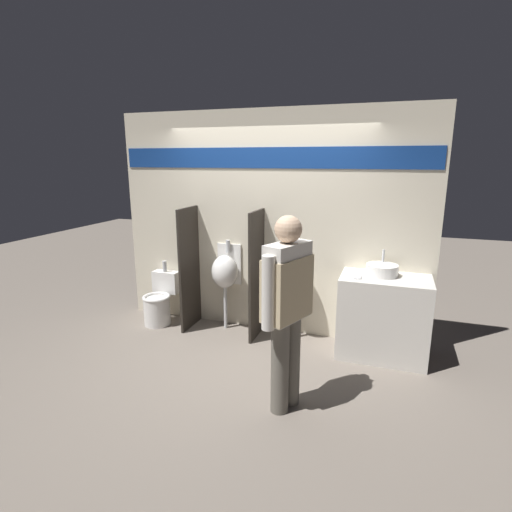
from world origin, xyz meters
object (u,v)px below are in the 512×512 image
Objects in this scene: urinal_near_counter at (225,271)px; urinal_far at (295,278)px; cell_phone at (358,277)px; person_in_vest at (287,301)px; toilet at (159,302)px; sink_basin at (382,270)px.

urinal_near_counter is 1.00× the size of urinal_far.
person_in_vest is at bearing -112.47° from cell_phone.
cell_phone is at bearing -18.41° from urinal_far.
urinal_far is 1.87m from toilet.
person_in_vest is (-0.47, -1.15, 0.08)m from cell_phone.
urinal_far reaches higher than toilet.
cell_phone is 1.66m from urinal_near_counter.
sink_basin is 0.29m from cell_phone.
cell_phone is at bearing -0.44° from person_in_vest.
person_in_vest is at bearing -79.30° from urinal_far.
urinal_near_counter reaches higher than cell_phone.
urinal_near_counter is at bearing 180.00° from urinal_far.
urinal_far is at bearing 161.59° from cell_phone.
sink_basin is at bearing -6.13° from person_in_vest.
toilet is 2.52m from person_in_vest.
cell_phone is (-0.23, -0.17, -0.06)m from sink_basin.
cell_phone is at bearing -143.39° from sink_basin.
urinal_far reaches higher than cell_phone.
cell_phone is 0.08× the size of person_in_vest.
cell_phone is at bearing -2.61° from toilet.
sink_basin is 0.30× the size of urinal_near_counter.
urinal_near_counter is 1.02m from toilet.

